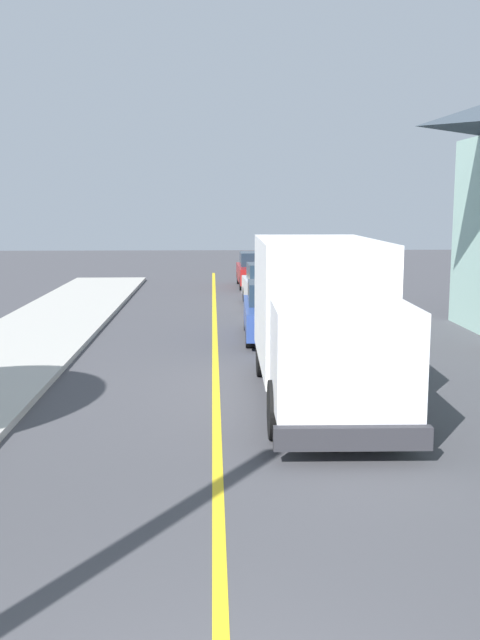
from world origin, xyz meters
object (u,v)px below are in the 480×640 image
(parked_car_mid, at_px, (269,286))
(box_truck, at_px, (321,313))
(parked_car_far, at_px, (257,271))
(parked_car_near, at_px, (275,312))

(parked_car_mid, bearing_deg, box_truck, -90.03)
(parked_car_mid, distance_m, parked_car_far, 6.96)
(parked_car_near, distance_m, parked_car_far, 13.78)
(parked_car_near, distance_m, parked_car_mid, 6.82)
(parked_car_near, relative_size, parked_car_mid, 1.00)
(box_truck, relative_size, parked_car_far, 1.63)
(box_truck, height_order, parked_car_near, box_truck)
(box_truck, distance_m, parked_car_mid, 13.59)
(parked_car_near, bearing_deg, parked_car_mid, 87.21)
(box_truck, bearing_deg, parked_car_near, 92.76)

